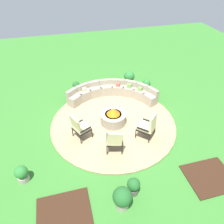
{
  "coord_description": "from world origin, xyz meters",
  "views": [
    {
      "loc": [
        -1.77,
        -6.48,
        5.9
      ],
      "look_at": [
        0.0,
        0.2,
        0.45
      ],
      "focal_mm": 34.23,
      "sensor_mm": 36.0,
      "label": 1
    }
  ],
  "objects_px": {
    "curved_stone_bench": "(112,92)",
    "potted_plant_4": "(133,186)",
    "lounge_chair_front_right": "(114,140)",
    "potted_plant_2": "(122,198)",
    "lounge_chair_back_left": "(148,126)",
    "potted_plant_3": "(22,174)",
    "potted_plant_1": "(146,85)",
    "fire_pit": "(113,117)",
    "potted_plant_0": "(129,78)",
    "potted_plant_5": "(76,87)",
    "lounge_chair_front_left": "(79,127)"
  },
  "relations": [
    {
      "from": "curved_stone_bench",
      "to": "potted_plant_4",
      "type": "xyz_separation_m",
      "value": [
        -0.68,
        -4.96,
        -0.03
      ]
    },
    {
      "from": "lounge_chair_front_right",
      "to": "potted_plant_2",
      "type": "relative_size",
      "value": 1.32
    },
    {
      "from": "lounge_chair_back_left",
      "to": "potted_plant_3",
      "type": "distance_m",
      "value": 4.56
    },
    {
      "from": "potted_plant_1",
      "to": "potted_plant_3",
      "type": "xyz_separation_m",
      "value": [
        -5.67,
        -3.86,
        -0.07
      ]
    },
    {
      "from": "curved_stone_bench",
      "to": "potted_plant_3",
      "type": "height_order",
      "value": "curved_stone_bench"
    },
    {
      "from": "potted_plant_1",
      "to": "lounge_chair_back_left",
      "type": "bearing_deg",
      "value": -111.04
    },
    {
      "from": "fire_pit",
      "to": "potted_plant_4",
      "type": "height_order",
      "value": "fire_pit"
    },
    {
      "from": "fire_pit",
      "to": "curved_stone_bench",
      "type": "height_order",
      "value": "curved_stone_bench"
    },
    {
      "from": "fire_pit",
      "to": "potted_plant_0",
      "type": "xyz_separation_m",
      "value": [
        1.59,
        2.73,
        0.1
      ]
    },
    {
      "from": "potted_plant_5",
      "to": "lounge_chair_front_right",
      "type": "bearing_deg",
      "value": -79.33
    },
    {
      "from": "curved_stone_bench",
      "to": "potted_plant_0",
      "type": "relative_size",
      "value": 4.97
    },
    {
      "from": "potted_plant_2",
      "to": "potted_plant_3",
      "type": "bearing_deg",
      "value": 149.54
    },
    {
      "from": "fire_pit",
      "to": "curved_stone_bench",
      "type": "xyz_separation_m",
      "value": [
        0.43,
        1.76,
        0.02
      ]
    },
    {
      "from": "lounge_chair_back_left",
      "to": "potted_plant_2",
      "type": "height_order",
      "value": "lounge_chair_back_left"
    },
    {
      "from": "lounge_chair_front_left",
      "to": "lounge_chair_front_right",
      "type": "relative_size",
      "value": 1.09
    },
    {
      "from": "curved_stone_bench",
      "to": "potted_plant_4",
      "type": "relative_size",
      "value": 6.64
    },
    {
      "from": "fire_pit",
      "to": "potted_plant_4",
      "type": "bearing_deg",
      "value": -94.44
    },
    {
      "from": "potted_plant_2",
      "to": "fire_pit",
      "type": "bearing_deg",
      "value": 78.9
    },
    {
      "from": "lounge_chair_back_left",
      "to": "potted_plant_2",
      "type": "relative_size",
      "value": 1.35
    },
    {
      "from": "potted_plant_1",
      "to": "potted_plant_4",
      "type": "distance_m",
      "value": 5.71
    },
    {
      "from": "lounge_chair_front_right",
      "to": "potted_plant_5",
      "type": "bearing_deg",
      "value": 114.49
    },
    {
      "from": "curved_stone_bench",
      "to": "lounge_chair_front_left",
      "type": "relative_size",
      "value": 3.61
    },
    {
      "from": "potted_plant_0",
      "to": "potted_plant_2",
      "type": "height_order",
      "value": "potted_plant_0"
    },
    {
      "from": "curved_stone_bench",
      "to": "potted_plant_0",
      "type": "xyz_separation_m",
      "value": [
        1.17,
        0.97,
        0.08
      ]
    },
    {
      "from": "lounge_chair_front_right",
      "to": "potted_plant_0",
      "type": "height_order",
      "value": "lounge_chair_front_right"
    },
    {
      "from": "fire_pit",
      "to": "lounge_chair_front_right",
      "type": "bearing_deg",
      "value": -103.54
    },
    {
      "from": "potted_plant_4",
      "to": "potted_plant_2",
      "type": "bearing_deg",
      "value": -143.33
    },
    {
      "from": "potted_plant_0",
      "to": "lounge_chair_front_right",
      "type": "bearing_deg",
      "value": -114.81
    },
    {
      "from": "potted_plant_4",
      "to": "lounge_chair_back_left",
      "type": "bearing_deg",
      "value": 58.06
    },
    {
      "from": "lounge_chair_front_right",
      "to": "potted_plant_2",
      "type": "height_order",
      "value": "lounge_chair_front_right"
    },
    {
      "from": "lounge_chair_front_left",
      "to": "lounge_chair_back_left",
      "type": "bearing_deg",
      "value": 50.14
    },
    {
      "from": "lounge_chair_front_left",
      "to": "potted_plant_3",
      "type": "distance_m",
      "value": 2.44
    },
    {
      "from": "lounge_chair_front_left",
      "to": "potted_plant_3",
      "type": "relative_size",
      "value": 1.82
    },
    {
      "from": "lounge_chair_front_left",
      "to": "potted_plant_2",
      "type": "bearing_deg",
      "value": -12.59
    },
    {
      "from": "fire_pit",
      "to": "potted_plant_0",
      "type": "bearing_deg",
      "value": 59.73
    },
    {
      "from": "fire_pit",
      "to": "lounge_chair_back_left",
      "type": "xyz_separation_m",
      "value": [
        1.04,
        -1.13,
        0.26
      ]
    },
    {
      "from": "potted_plant_5",
      "to": "potted_plant_2",
      "type": "bearing_deg",
      "value": -85.75
    },
    {
      "from": "fire_pit",
      "to": "potted_plant_5",
      "type": "xyz_separation_m",
      "value": [
        -1.16,
        2.76,
        -0.0
      ]
    },
    {
      "from": "potted_plant_4",
      "to": "potted_plant_3",
      "type": "bearing_deg",
      "value": 158.06
    },
    {
      "from": "fire_pit",
      "to": "potted_plant_3",
      "type": "distance_m",
      "value": 3.94
    },
    {
      "from": "lounge_chair_front_right",
      "to": "potted_plant_2",
      "type": "xyz_separation_m",
      "value": [
        -0.33,
        -2.04,
        -0.16
      ]
    },
    {
      "from": "lounge_chair_back_left",
      "to": "potted_plant_3",
      "type": "height_order",
      "value": "lounge_chair_back_left"
    },
    {
      "from": "lounge_chair_front_right",
      "to": "potted_plant_5",
      "type": "relative_size",
      "value": 1.69
    },
    {
      "from": "curved_stone_bench",
      "to": "fire_pit",
      "type": "bearing_deg",
      "value": -103.66
    },
    {
      "from": "potted_plant_1",
      "to": "potted_plant_0",
      "type": "bearing_deg",
      "value": 128.73
    },
    {
      "from": "lounge_chair_front_right",
      "to": "potted_plant_4",
      "type": "relative_size",
      "value": 1.69
    },
    {
      "from": "curved_stone_bench",
      "to": "lounge_chair_front_left",
      "type": "distance_m",
      "value": 2.99
    },
    {
      "from": "potted_plant_3",
      "to": "potted_plant_5",
      "type": "distance_m",
      "value": 5.2
    },
    {
      "from": "potted_plant_0",
      "to": "potted_plant_4",
      "type": "xyz_separation_m",
      "value": [
        -1.84,
        -5.93,
        -0.11
      ]
    },
    {
      "from": "lounge_chair_front_right",
      "to": "potted_plant_2",
      "type": "bearing_deg",
      "value": -85.47
    }
  ]
}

